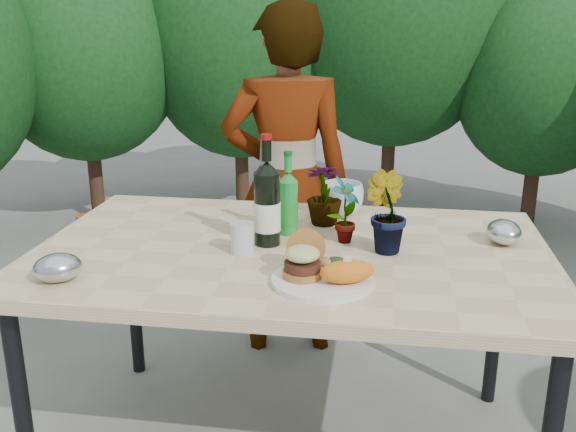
# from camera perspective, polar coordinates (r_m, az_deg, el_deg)

# --- Properties ---
(patio_table) EXTENTS (1.60, 1.00, 0.75)m
(patio_table) POSITION_cam_1_polar(r_m,az_deg,el_deg) (2.03, 0.34, -4.37)
(patio_table) COLOR beige
(patio_table) RESTS_ON ground
(shrub_hedge) EXTENTS (6.79, 5.26, 2.30)m
(shrub_hedge) POSITION_cam_1_polar(r_m,az_deg,el_deg) (3.70, 6.69, 13.02)
(shrub_hedge) COLOR #382316
(shrub_hedge) RESTS_ON ground
(dinner_plate) EXTENTS (0.28, 0.28, 0.01)m
(dinner_plate) POSITION_cam_1_polar(r_m,az_deg,el_deg) (1.76, 3.07, -5.74)
(dinner_plate) COLOR white
(dinner_plate) RESTS_ON patio_table
(burger_stack) EXTENTS (0.11, 0.16, 0.11)m
(burger_stack) POSITION_cam_1_polar(r_m,az_deg,el_deg) (1.76, 1.38, -3.81)
(burger_stack) COLOR #B7722D
(burger_stack) RESTS_ON dinner_plate
(sweet_potato) EXTENTS (0.17, 0.12, 0.06)m
(sweet_potato) POSITION_cam_1_polar(r_m,az_deg,el_deg) (1.72, 5.29, -4.94)
(sweet_potato) COLOR orange
(sweet_potato) RESTS_ON dinner_plate
(grilled_veg) EXTENTS (0.08, 0.05, 0.03)m
(grilled_veg) POSITION_cam_1_polar(r_m,az_deg,el_deg) (1.83, 3.92, -4.06)
(grilled_veg) COLOR olive
(grilled_veg) RESTS_ON dinner_plate
(wine_bottle) EXTENTS (0.09, 0.09, 0.35)m
(wine_bottle) POSITION_cam_1_polar(r_m,az_deg,el_deg) (2.01, -1.87, 1.00)
(wine_bottle) COLOR black
(wine_bottle) RESTS_ON patio_table
(sparkling_water) EXTENTS (0.07, 0.07, 0.28)m
(sparkling_water) POSITION_cam_1_polar(r_m,az_deg,el_deg) (2.11, 0.00, 1.06)
(sparkling_water) COLOR #1A9330
(sparkling_water) RESTS_ON patio_table
(plastic_cup) EXTENTS (0.07, 0.07, 0.09)m
(plastic_cup) POSITION_cam_1_polar(r_m,az_deg,el_deg) (1.96, -4.08, -1.96)
(plastic_cup) COLOR silver
(plastic_cup) RESTS_ON patio_table
(seedling_left) EXTENTS (0.12, 0.13, 0.21)m
(seedling_left) POSITION_cam_1_polar(r_m,az_deg,el_deg) (2.04, 5.11, 0.52)
(seedling_left) COLOR #23551D
(seedling_left) RESTS_ON patio_table
(seedling_mid) EXTENTS (0.18, 0.17, 0.25)m
(seedling_mid) POSITION_cam_1_polar(r_m,az_deg,el_deg) (1.97, 8.64, 0.31)
(seedling_mid) COLOR #23511B
(seedling_mid) RESTS_ON patio_table
(seedling_right) EXTENTS (0.14, 0.14, 0.22)m
(seedling_right) POSITION_cam_1_polar(r_m,az_deg,el_deg) (2.21, 3.26, 1.96)
(seedling_right) COLOR #285F20
(seedling_right) RESTS_ON patio_table
(blue_bowl) EXTENTS (0.19, 0.19, 0.12)m
(blue_bowl) POSITION_cam_1_polar(r_m,az_deg,el_deg) (2.33, 4.82, 1.49)
(blue_bowl) COLOR silver
(blue_bowl) RESTS_ON patio_table
(foil_packet_left) EXTENTS (0.17, 0.16, 0.08)m
(foil_packet_left) POSITION_cam_1_polar(r_m,az_deg,el_deg) (1.87, -19.78, -4.33)
(foil_packet_left) COLOR #ADAFB4
(foil_packet_left) RESTS_ON patio_table
(foil_packet_right) EXTENTS (0.12, 0.14, 0.08)m
(foil_packet_right) POSITION_cam_1_polar(r_m,az_deg,el_deg) (2.15, 18.64, -1.35)
(foil_packet_right) COLOR silver
(foil_packet_right) RESTS_ON patio_table
(person) EXTENTS (0.62, 0.48, 1.52)m
(person) POSITION_cam_1_polar(r_m,az_deg,el_deg) (2.74, -0.15, 2.88)
(person) COLOR #9E714F
(person) RESTS_ON ground
(terracotta_pot) EXTENTS (0.17, 0.17, 0.14)m
(terracotta_pot) POSITION_cam_1_polar(r_m,az_deg,el_deg) (4.59, -17.24, -0.75)
(terracotta_pot) COLOR #C25831
(terracotta_pot) RESTS_ON ground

